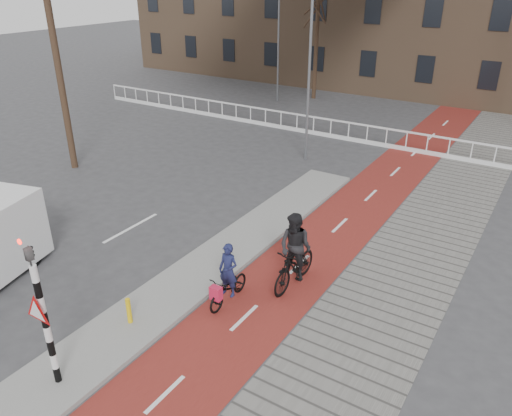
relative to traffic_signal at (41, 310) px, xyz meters
The scene contains 13 objects.
ground 2.90m from the traffic_signal, 73.47° to the left, with size 120.00×120.00×0.00m, color #38383A.
bike_lane 12.36m from the traffic_signal, 80.09° to the left, with size 2.50×60.00×0.01m, color maroon.
sidewalk 13.13m from the traffic_signal, 67.82° to the left, with size 3.00×60.00×0.01m, color slate.
curb_island 6.32m from the traffic_signal, 90.95° to the left, with size 1.80×16.00×0.12m, color gray.
traffic_signal is the anchor object (origin of this frame).
bollard 2.72m from the traffic_signal, 93.07° to the left, with size 0.12×0.12×0.70m, color yellow.
cyclist_near 4.79m from the traffic_signal, 72.44° to the left, with size 0.59×1.64×1.73m.
cyclist_far 6.57m from the traffic_signal, 67.60° to the left, with size 0.98×2.09×2.19m.
railing 19.60m from the traffic_signal, 103.02° to the left, with size 28.00×0.10×0.99m.
tree_left 13.81m from the traffic_signal, 139.05° to the left, with size 0.28×0.28×9.16m, color #312115.
tree_mid 27.46m from the traffic_signal, 104.95° to the left, with size 0.27×0.27×6.99m, color #312115.
streetlight_near 15.58m from the traffic_signal, 97.36° to the left, with size 0.12×0.12×7.43m, color slate.
streetlight_left 26.08m from the traffic_signal, 109.75° to the left, with size 0.12×0.12×7.59m, color slate.
Camera 1 is at (7.23, -6.49, 8.05)m, focal length 35.00 mm.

